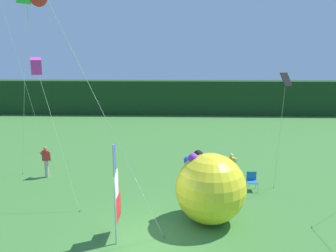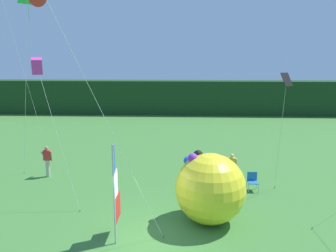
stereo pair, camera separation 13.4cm
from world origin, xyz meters
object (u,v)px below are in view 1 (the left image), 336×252
at_px(person_near_banner, 231,168).
at_px(kite_black_diamond_2, 285,88).
at_px(banner_flag, 116,194).
at_px(folding_chair, 252,180).
at_px(person_mid_field, 46,161).
at_px(kite_magenta_box_3, 36,67).
at_px(kite_green_diamond_4, 26,2).
at_px(inflatable_balloon, 210,188).

height_order(person_near_banner, kite_black_diamond_2, kite_black_diamond_2).
bearing_deg(banner_flag, folding_chair, 39.51).
relative_size(banner_flag, person_mid_field, 2.11).
bearing_deg(kite_magenta_box_3, kite_green_diamond_4, 118.00).
bearing_deg(kite_green_diamond_4, kite_magenta_box_3, -62.00).
bearing_deg(person_mid_field, kite_green_diamond_4, -127.72).
bearing_deg(person_mid_field, person_near_banner, -3.38).
relative_size(person_near_banner, kite_black_diamond_2, 0.28).
distance_m(inflatable_balloon, kite_black_diamond_2, 5.54).
xyz_separation_m(banner_flag, person_near_banner, (4.87, 5.59, -0.88)).
bearing_deg(folding_chair, kite_black_diamond_2, -42.92).
bearing_deg(person_near_banner, kite_black_diamond_2, -42.17).
distance_m(inflatable_balloon, folding_chair, 4.17).
xyz_separation_m(banner_flag, inflatable_balloon, (3.43, 1.47, -0.33)).
distance_m(person_near_banner, kite_green_diamond_4, 13.04).
xyz_separation_m(person_mid_field, folding_chair, (10.82, -1.40, -0.41)).
relative_size(person_near_banner, kite_green_diamond_4, 0.16).
bearing_deg(person_mid_field, kite_magenta_box_3, -68.80).
xyz_separation_m(person_near_banner, folding_chair, (0.92, -0.81, -0.35)).
bearing_deg(folding_chair, inflatable_balloon, -125.56).
xyz_separation_m(person_near_banner, kite_black_diamond_2, (1.93, -1.74, 4.25)).
height_order(person_near_banner, folding_chair, person_near_banner).
bearing_deg(person_mid_field, inflatable_balloon, -29.10).
height_order(banner_flag, folding_chair, banner_flag).
distance_m(inflatable_balloon, kite_green_diamond_4, 12.39).
relative_size(banner_flag, kite_black_diamond_2, 0.63).
bearing_deg(kite_green_diamond_4, inflatable_balloon, -26.76).
xyz_separation_m(person_near_banner, kite_green_diamond_4, (-10.15, 0.27, 8.19)).
height_order(folding_chair, kite_black_diamond_2, kite_black_diamond_2).
height_order(banner_flag, kite_green_diamond_4, kite_green_diamond_4).
bearing_deg(kite_black_diamond_2, person_near_banner, 137.83).
relative_size(banner_flag, inflatable_balloon, 1.29).
distance_m(banner_flag, folding_chair, 7.61).
bearing_deg(person_mid_field, banner_flag, -50.86).
relative_size(inflatable_balloon, kite_magenta_box_3, 0.44).
distance_m(folding_chair, kite_magenta_box_3, 11.27).
height_order(inflatable_balloon, kite_green_diamond_4, kite_green_diamond_4).
xyz_separation_m(person_mid_field, kite_black_diamond_2, (11.82, -2.33, 4.19)).
distance_m(person_mid_field, kite_green_diamond_4, 8.14).
bearing_deg(person_mid_field, kite_black_diamond_2, -11.14).
bearing_deg(kite_black_diamond_2, inflatable_balloon, -144.80).
bearing_deg(inflatable_balloon, person_near_banner, 70.68).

